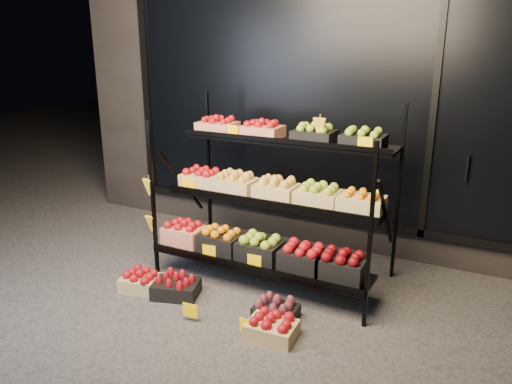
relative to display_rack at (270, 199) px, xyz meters
The scene contains 9 objects.
ground 0.99m from the display_rack, 88.98° to the right, with size 24.00×24.00×0.00m, color #514F4C.
building 2.21m from the display_rack, 89.69° to the left, with size 6.00×2.08×3.50m.
display_rack is the anchor object (origin of this frame).
tag_floor_a 1.26m from the display_rack, 102.97° to the right, with size 0.13×0.01×0.12m, color #FFCF00.
tag_floor_b 1.27m from the display_rack, 73.98° to the right, with size 0.13×0.01×0.12m, color #FFCF00.
floor_crate_left 1.39m from the display_rack, 141.54° to the right, with size 0.40×0.34×0.19m.
floor_crate_midleft 1.15m from the display_rack, 129.52° to the right, with size 0.46×0.39×0.20m.
floor_crate_midright 1.22m from the display_rack, 63.43° to the right, with size 0.39×0.29×0.19m.
floor_crate_right 1.02m from the display_rack, 60.42° to the right, with size 0.35×0.26×0.18m.
Camera 1 is at (1.86, -3.31, 2.19)m, focal length 35.00 mm.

